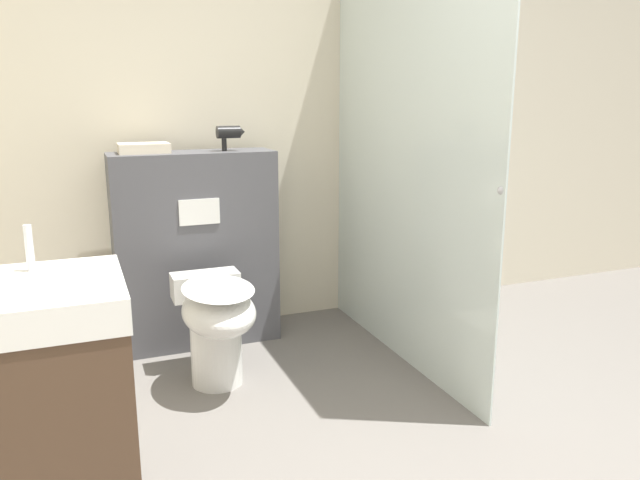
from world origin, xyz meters
The scene contains 7 objects.
wall_back centered at (0.00, 2.36, 1.25)m, with size 8.00×0.06×2.50m.
partition_panel centered at (-0.50, 2.10, 0.56)m, with size 0.90×0.30×1.11m.
shower_glass centered at (0.49, 1.49, 1.08)m, with size 0.04×1.68×2.17m.
toilet centered at (-0.53, 1.49, 0.35)m, with size 0.34×0.63×0.54m.
sink_vanity centered at (-1.26, 0.47, 0.46)m, with size 0.50×0.49×1.05m.
hair_drier centered at (-0.29, 2.08, 1.21)m, with size 0.16×0.07×0.14m.
folded_towel centered at (-0.75, 2.12, 1.14)m, with size 0.27×0.18×0.05m.
Camera 1 is at (-1.12, -1.37, 1.42)m, focal length 35.00 mm.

